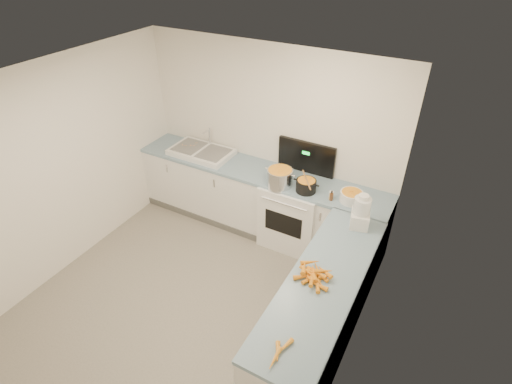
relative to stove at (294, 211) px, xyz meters
The scene contains 19 objects.
floor 1.84m from the stove, 108.07° to the right, with size 3.50×4.00×0.00m, color gray, non-canonical shape.
ceiling 2.69m from the stove, 108.07° to the right, with size 3.50×4.00×0.00m, color white, non-canonical shape.
wall_back 1.00m from the stove, 150.23° to the left, with size 3.50×2.50×0.00m, color white, non-canonical shape.
wall_left 2.96m from the stove, 143.77° to the right, with size 4.00×2.50×0.00m, color white, non-canonical shape.
wall_right 2.21m from the stove, 54.55° to the right, with size 4.00×2.50×0.00m, color white, non-canonical shape.
counter_back 0.55m from the stove, behind, with size 3.50×0.62×0.94m.
counter_right 1.65m from the stove, 56.99° to the right, with size 0.62×2.20×0.94m.
stove is the anchor object (origin of this frame).
sink 1.54m from the stove, behind, with size 0.86×0.52×0.31m.
steel_pot 0.60m from the stove, 132.50° to the right, with size 0.32×0.32×0.23m, color silver.
black_pot 0.58m from the stove, 36.25° to the right, with size 0.24×0.24×0.17m, color black.
wooden_spoon 0.67m from the stove, 36.25° to the right, with size 0.02×0.02×0.43m, color #AD7A47.
mixing_bowl 0.90m from the stove, ahead, with size 0.27×0.27×0.12m, color white.
extract_bottle 0.75m from the stove, 17.96° to the right, with size 0.04×0.04×0.10m, color #593319.
spice_jar 0.74m from the stove, 16.36° to the right, with size 0.05×0.05×0.09m, color #E5B266.
food_processor 1.23m from the stove, 26.35° to the right, with size 0.24×0.27×0.39m.
carrot_pile 1.69m from the stove, 60.16° to the right, with size 0.34×0.36×0.09m.
peeled_carrots 2.47m from the stove, 68.94° to the right, with size 0.12×0.31×0.04m.
peelings 1.75m from the stove, behind, with size 0.18×0.24×0.01m.
Camera 1 is at (2.14, -2.23, 3.63)m, focal length 28.00 mm.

